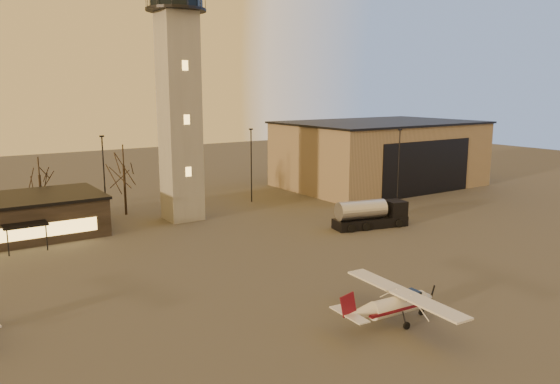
% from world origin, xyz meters
% --- Properties ---
extents(ground, '(220.00, 220.00, 0.00)m').
position_xyz_m(ground, '(0.00, 0.00, 0.00)').
color(ground, '#494543').
rests_on(ground, ground).
extents(control_tower, '(6.80, 6.80, 32.60)m').
position_xyz_m(control_tower, '(0.00, 30.00, 16.33)').
color(control_tower, gray).
rests_on(control_tower, ground).
extents(hangar, '(30.60, 20.60, 10.30)m').
position_xyz_m(hangar, '(36.00, 33.98, 5.15)').
color(hangar, '#998164').
rests_on(hangar, ground).
extents(light_poles, '(58.50, 12.25, 10.14)m').
position_xyz_m(light_poles, '(0.50, 31.00, 5.41)').
color(light_poles, black).
rests_on(light_poles, ground).
extents(tree_row, '(37.20, 9.20, 8.80)m').
position_xyz_m(tree_row, '(-13.70, 39.16, 5.94)').
color(tree_row, black).
rests_on(tree_row, ground).
extents(cessna_front, '(8.36, 10.56, 2.91)m').
position_xyz_m(cessna_front, '(0.10, -5.48, 1.00)').
color(cessna_front, silver).
rests_on(cessna_front, ground).
extents(fuel_truck, '(8.90, 4.29, 3.18)m').
position_xyz_m(fuel_truck, '(15.96, 14.46, 1.26)').
color(fuel_truck, black).
rests_on(fuel_truck, ground).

